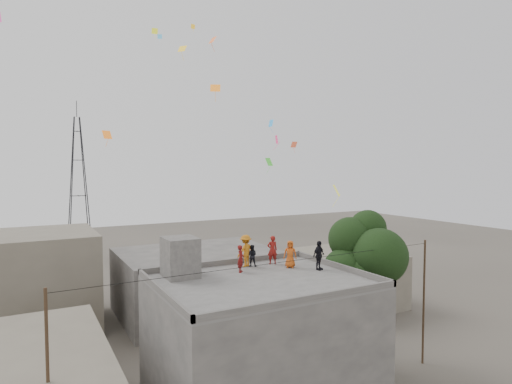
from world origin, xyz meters
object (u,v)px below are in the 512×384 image
Objects in this scene: stair_head_box at (180,257)px; person_red_adult at (272,250)px; tree at (365,262)px; transmission_tower at (78,188)px; person_dark_adult at (319,255)px.

stair_head_box is 1.22× the size of person_red_adult.
person_red_adult is at bearing 156.40° from tree.
stair_head_box is 10.80m from tree.
stair_head_box is at bearing 169.26° from tree.
stair_head_box is at bearing 14.68° from person_red_adult.
transmission_tower is 12.22× the size of person_red_adult.
stair_head_box reaches higher than person_red_adult.
stair_head_box is 37.46m from transmission_tower.
tree is 3.62m from person_dark_adult.
person_red_adult is 2.82m from person_dark_adult.
transmission_tower is (-0.80, 37.40, 1.97)m from stair_head_box.
person_red_adult is (5.54, 0.19, -0.18)m from stair_head_box.
person_red_adult is at bearing 1.97° from stair_head_box.
transmission_tower is at bearing 106.09° from tree.
person_red_adult is 1.04× the size of person_dark_adult.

